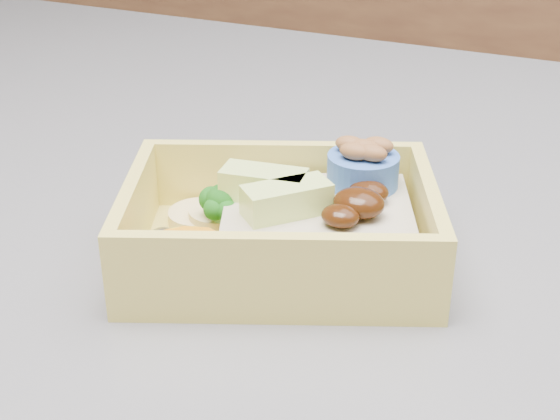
% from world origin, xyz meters
% --- Properties ---
extents(bento_box, '(0.20, 0.18, 0.06)m').
position_xyz_m(bento_box, '(0.05, -0.14, 0.94)').
color(bento_box, '#E2D05D').
rests_on(bento_box, island).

